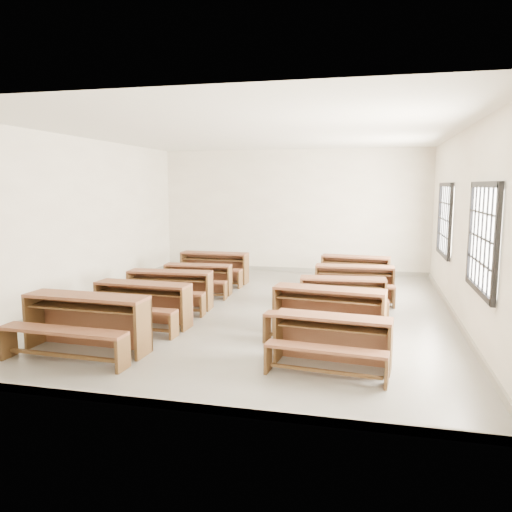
% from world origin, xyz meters
% --- Properties ---
extents(room, '(8.50, 8.50, 3.20)m').
position_xyz_m(room, '(0.09, 0.00, 2.14)').
color(room, gray).
rests_on(room, ground).
extents(desk_set_0, '(1.79, 0.98, 0.79)m').
position_xyz_m(desk_set_0, '(-1.75, -2.84, 0.46)').
color(desk_set_0, brown).
rests_on(desk_set_0, ground).
extents(desk_set_1, '(1.62, 0.90, 0.71)m').
position_xyz_m(desk_set_1, '(-1.56, -1.50, 0.42)').
color(desk_set_1, brown).
rests_on(desk_set_1, ground).
extents(desk_set_2, '(1.61, 0.91, 0.70)m').
position_xyz_m(desk_set_2, '(-1.59, -0.29, 0.41)').
color(desk_set_2, brown).
rests_on(desk_set_2, ground).
extents(desk_set_3, '(1.44, 0.82, 0.63)m').
position_xyz_m(desk_set_3, '(-1.49, 0.99, 0.37)').
color(desk_set_3, brown).
rests_on(desk_set_3, ground).
extents(desk_set_4, '(1.60, 0.86, 0.71)m').
position_xyz_m(desk_set_4, '(-1.55, 2.27, 0.42)').
color(desk_set_4, brown).
rests_on(desk_set_4, ground).
extents(desk_set_5, '(1.53, 0.90, 0.66)m').
position_xyz_m(desk_set_5, '(1.60, -2.66, 0.38)').
color(desk_set_5, brown).
rests_on(desk_set_5, ground).
extents(desk_set_6, '(1.76, 1.05, 0.75)m').
position_xyz_m(desk_set_6, '(1.45, -1.42, 0.44)').
color(desk_set_6, brown).
rests_on(desk_set_6, ground).
extents(desk_set_7, '(1.54, 0.89, 0.67)m').
position_xyz_m(desk_set_7, '(1.58, -0.06, 0.39)').
color(desk_set_7, brown).
rests_on(desk_set_7, ground).
extents(desk_set_8, '(1.55, 0.83, 0.69)m').
position_xyz_m(desk_set_8, '(1.73, 1.16, 0.40)').
color(desk_set_8, brown).
rests_on(desk_set_8, ground).
extents(desk_set_9, '(1.59, 0.94, 0.69)m').
position_xyz_m(desk_set_9, '(1.70, 2.61, 0.40)').
color(desk_set_9, brown).
rests_on(desk_set_9, ground).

